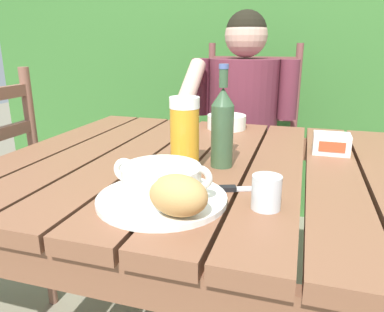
# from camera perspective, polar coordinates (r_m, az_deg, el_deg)

# --- Properties ---
(dining_table) EXTENTS (1.24, 0.98, 0.73)m
(dining_table) POSITION_cam_1_polar(r_m,az_deg,el_deg) (1.04, 5.01, -5.40)
(dining_table) COLOR brown
(dining_table) RESTS_ON ground_plane
(hedge_backdrop) EXTENTS (3.79, 0.81, 2.45)m
(hedge_backdrop) POSITION_cam_1_polar(r_m,az_deg,el_deg) (2.52, 13.64, 15.45)
(hedge_backdrop) COLOR #39702F
(hedge_backdrop) RESTS_ON ground_plane
(chair_near_diner) EXTENTS (0.49, 0.43, 1.04)m
(chair_near_diner) POSITION_cam_1_polar(r_m,az_deg,el_deg) (1.97, 8.38, 0.90)
(chair_near_diner) COLOR brown
(chair_near_diner) RESTS_ON ground_plane
(person_eating) EXTENTS (0.48, 0.47, 1.18)m
(person_eating) POSITION_cam_1_polar(r_m,az_deg,el_deg) (1.73, 7.52, 5.47)
(person_eating) COLOR maroon
(person_eating) RESTS_ON ground_plane
(serving_plate) EXTENTS (0.26, 0.26, 0.01)m
(serving_plate) POSITION_cam_1_polar(r_m,az_deg,el_deg) (0.75, -4.65, -6.60)
(serving_plate) COLOR white
(serving_plate) RESTS_ON dining_table
(soup_bowl) EXTENTS (0.21, 0.16, 0.07)m
(soup_bowl) POSITION_cam_1_polar(r_m,az_deg,el_deg) (0.74, -4.73, -3.78)
(soup_bowl) COLOR white
(soup_bowl) RESTS_ON serving_plate
(bread_roll) EXTENTS (0.13, 0.11, 0.07)m
(bread_roll) POSITION_cam_1_polar(r_m,az_deg,el_deg) (0.66, -2.13, -6.08)
(bread_roll) COLOR tan
(bread_roll) RESTS_ON serving_plate
(beer_glass) EXTENTS (0.07, 0.07, 0.18)m
(beer_glass) POSITION_cam_1_polar(r_m,az_deg,el_deg) (0.91, -1.14, 3.40)
(beer_glass) COLOR orange
(beer_glass) RESTS_ON dining_table
(beer_bottle) EXTENTS (0.06, 0.06, 0.26)m
(beer_bottle) POSITION_cam_1_polar(r_m,az_deg,el_deg) (0.94, 4.78, 4.65)
(beer_bottle) COLOR #375436
(beer_bottle) RESTS_ON dining_table
(water_glass_small) EXTENTS (0.06, 0.06, 0.07)m
(water_glass_small) POSITION_cam_1_polar(r_m,az_deg,el_deg) (0.72, 11.43, -5.52)
(water_glass_small) COLOR silver
(water_glass_small) RESTS_ON dining_table
(butter_tub) EXTENTS (0.10, 0.08, 0.06)m
(butter_tub) POSITION_cam_1_polar(r_m,az_deg,el_deg) (1.14, 20.74, 1.81)
(butter_tub) COLOR white
(butter_tub) RESTS_ON dining_table
(table_knife) EXTENTS (0.16, 0.08, 0.01)m
(table_knife) POSITION_cam_1_polar(r_m,az_deg,el_deg) (0.81, 6.60, -5.03)
(table_knife) COLOR silver
(table_knife) RESTS_ON dining_table
(diner_bowl) EXTENTS (0.14, 0.14, 0.05)m
(diner_bowl) POSITION_cam_1_polar(r_m,az_deg,el_deg) (1.39, 5.37, 5.29)
(diner_bowl) COLOR white
(diner_bowl) RESTS_ON dining_table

